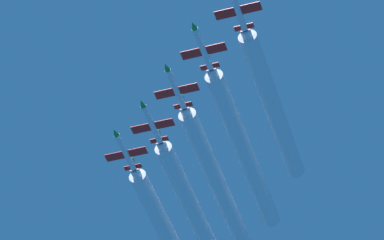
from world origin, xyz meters
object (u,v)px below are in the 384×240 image
(jet_fourth_echelon, at_px, (151,123))
(jet_second_echelon, at_px, (202,47))
(jet_fifth_echelon, at_px, (125,151))
(jet_third_echelon, at_px, (175,88))
(jet_lead, at_px, (237,7))

(jet_fourth_echelon, bearing_deg, jet_second_echelon, 135.71)
(jet_fifth_echelon, bearing_deg, jet_third_echelon, 140.02)
(jet_second_echelon, bearing_deg, jet_third_echelon, -45.15)
(jet_lead, xyz_separation_m, jet_second_echelon, (7.67, -5.97, -1.07))
(jet_second_echelon, bearing_deg, jet_fifth_echelon, -41.88)
(jet_fifth_echelon, bearing_deg, jet_lead, 139.19)
(jet_lead, bearing_deg, jet_third_echelon, -41.54)
(jet_third_echelon, xyz_separation_m, jet_fifth_echelon, (13.07, -10.96, -1.68))
(jet_second_echelon, bearing_deg, jet_lead, 142.14)
(jet_lead, relative_size, jet_third_echelon, 1.00)
(jet_fourth_echelon, bearing_deg, jet_fifth_echelon, -36.50)
(jet_third_echelon, relative_size, jet_fourth_echelon, 1.00)
(jet_fourth_echelon, distance_m, jet_fifth_echelon, 8.37)
(jet_lead, bearing_deg, jet_second_echelon, -37.86)
(jet_second_echelon, height_order, jet_fifth_echelon, jet_second_echelon)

